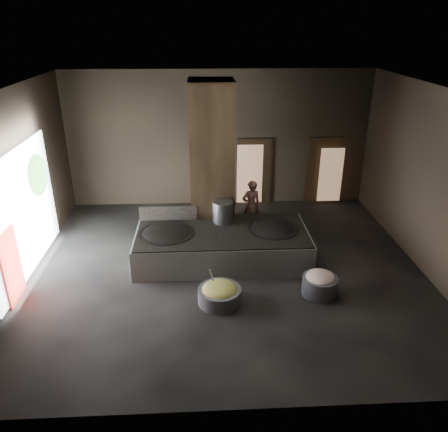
{
  "coord_description": "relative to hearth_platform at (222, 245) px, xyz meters",
  "views": [
    {
      "loc": [
        -0.59,
        -9.74,
        5.9
      ],
      "look_at": [
        -0.04,
        0.54,
        1.25
      ],
      "focal_mm": 35.0,
      "sensor_mm": 36.0,
      "label": 1
    }
  ],
  "objects": [
    {
      "name": "doorway_far_glow",
      "position": [
        3.89,
        3.64,
        0.65
      ],
      "size": [
        0.79,
        0.04,
        1.88
      ],
      "primitive_type": "cube",
      "color": "#8C6647",
      "rests_on": "ground"
    },
    {
      "name": "doorway_near_glow",
      "position": [
        1.14,
        3.88,
        0.65
      ],
      "size": [
        0.88,
        0.04,
        2.07
      ],
      "primitive_type": "cube",
      "color": "#8C6647",
      "rests_on": "ground"
    },
    {
      "name": "platform_cap",
      "position": [
        0.0,
        0.0,
        0.42
      ],
      "size": [
        4.45,
        2.14,
        0.03
      ],
      "primitive_type": "cube",
      "color": "black",
      "rests_on": "hearth_platform"
    },
    {
      "name": "back_wall",
      "position": [
        0.09,
        4.01,
        1.85
      ],
      "size": [
        10.0,
        0.1,
        4.5
      ],
      "primitive_type": "cube",
      "color": "black",
      "rests_on": "ground"
    },
    {
      "name": "doorway_near",
      "position": [
        1.29,
        3.91,
        0.7
      ],
      "size": [
        1.18,
        0.08,
        2.38
      ],
      "primitive_type": "cube",
      "color": "black",
      "rests_on": "ground"
    },
    {
      "name": "pavilion_sliver",
      "position": [
        -4.79,
        -1.64,
        0.45
      ],
      "size": [
        0.05,
        0.9,
        1.7
      ],
      "primitive_type": "cube",
      "color": "maroon",
      "rests_on": "ground"
    },
    {
      "name": "wok_left_rim",
      "position": [
        -1.45,
        -0.05,
        0.42
      ],
      "size": [
        1.46,
        1.46,
        0.05
      ],
      "primitive_type": "cylinder",
      "color": "black",
      "rests_on": "hearth_platform"
    },
    {
      "name": "wok_right",
      "position": [
        1.35,
        0.05,
        0.35
      ],
      "size": [
        1.33,
        1.33,
        0.38
      ],
      "primitive_type": "ellipsoid",
      "color": "black",
      "rests_on": "hearth_platform"
    },
    {
      "name": "splash_guard",
      "position": [
        -1.45,
        0.75,
        0.63
      ],
      "size": [
        1.58,
        0.06,
        0.4
      ],
      "primitive_type": "cube",
      "rotation": [
        0.0,
        0.0,
        -0.0
      ],
      "color": "black",
      "rests_on": "hearth_platform"
    },
    {
      "name": "cook",
      "position": [
        0.96,
        1.72,
        0.4
      ],
      "size": [
        0.66,
        0.51,
        1.59
      ],
      "primitive_type": "imported",
      "rotation": [
        0.0,
        0.0,
        3.4
      ],
      "color": "brown",
      "rests_on": "ground"
    },
    {
      "name": "floor",
      "position": [
        0.09,
        -0.54,
        -0.45
      ],
      "size": [
        10.0,
        9.0,
        0.1
      ],
      "primitive_type": "cube",
      "color": "black",
      "rests_on": "ground"
    },
    {
      "name": "right_wall",
      "position": [
        5.14,
        -0.54,
        1.85
      ],
      "size": [
        0.1,
        9.0,
        4.5
      ],
      "primitive_type": "cube",
      "color": "black",
      "rests_on": "ground"
    },
    {
      "name": "left_opening",
      "position": [
        -4.86,
        -0.34,
        1.2
      ],
      "size": [
        0.04,
        4.2,
        3.1
      ],
      "primitive_type": "cube",
      "color": "white",
      "rests_on": "ground"
    },
    {
      "name": "front_wall",
      "position": [
        0.09,
        -5.09,
        1.85
      ],
      "size": [
        10.0,
        0.1,
        4.5
      ],
      "primitive_type": "cube",
      "color": "black",
      "rests_on": "ground"
    },
    {
      "name": "veg_basin",
      "position": [
        -0.16,
        -2.02,
        -0.21
      ],
      "size": [
        1.05,
        1.05,
        0.36
      ],
      "primitive_type": "cylinder",
      "rotation": [
        0.0,
        0.0,
        0.07
      ],
      "color": "slate",
      "rests_on": "ground"
    },
    {
      "name": "wok_right_rim",
      "position": [
        1.35,
        0.05,
        0.42
      ],
      "size": [
        1.36,
        1.36,
        0.05
      ],
      "primitive_type": "cylinder",
      "color": "black",
      "rests_on": "hearth_platform"
    },
    {
      "name": "tree_silhouette",
      "position": [
        -4.76,
        0.76,
        1.8
      ],
      "size": [
        0.28,
        1.1,
        1.1
      ],
      "primitive_type": "ellipsoid",
      "color": "#194714",
      "rests_on": "left_opening"
    },
    {
      "name": "left_wall",
      "position": [
        -4.96,
        -0.54,
        1.85
      ],
      "size": [
        0.1,
        9.0,
        4.5
      ],
      "primitive_type": "cube",
      "color": "black",
      "rests_on": "ground"
    },
    {
      "name": "stock_pot",
      "position": [
        0.05,
        0.55,
        0.73
      ],
      "size": [
        0.55,
        0.55,
        0.59
      ],
      "primitive_type": "cylinder",
      "color": "gray",
      "rests_on": "hearth_platform"
    },
    {
      "name": "hearth_platform",
      "position": [
        0.0,
        0.0,
        0.0
      ],
      "size": [
        4.55,
        2.19,
        0.79
      ],
      "primitive_type": "cube",
      "rotation": [
        0.0,
        0.0,
        -0.0
      ],
      "color": "#9CAD9E",
      "rests_on": "ground"
    },
    {
      "name": "ladle",
      "position": [
        -0.31,
        -1.87,
        0.15
      ],
      "size": [
        0.17,
        0.37,
        0.7
      ],
      "primitive_type": "cylinder",
      "rotation": [
        0.49,
        0.0,
        -0.37
      ],
      "color": "gray",
      "rests_on": "veg_basin"
    },
    {
      "name": "meat_basin",
      "position": [
        2.2,
        -1.8,
        -0.17
      ],
      "size": [
        1.08,
        1.08,
        0.45
      ],
      "primitive_type": "cylinder",
      "rotation": [
        0.0,
        0.0,
        -0.4
      ],
      "color": "slate",
      "rests_on": "ground"
    },
    {
      "name": "wok_left",
      "position": [
        -1.45,
        -0.05,
        0.35
      ],
      "size": [
        1.43,
        1.43,
        0.4
      ],
      "primitive_type": "ellipsoid",
      "color": "black",
      "rests_on": "hearth_platform"
    },
    {
      "name": "ceiling",
      "position": [
        0.09,
        -0.54,
        4.15
      ],
      "size": [
        10.0,
        9.0,
        0.1
      ],
      "primitive_type": "cube",
      "color": "black",
      "rests_on": "back_wall"
    },
    {
      "name": "doorway_far",
      "position": [
        3.69,
        3.91,
        0.7
      ],
      "size": [
        1.18,
        0.08,
        2.38
      ],
      "primitive_type": "cube",
      "color": "black",
      "rests_on": "ground"
    },
    {
      "name": "veg_fill",
      "position": [
        -0.16,
        -2.02,
        -0.05
      ],
      "size": [
        0.81,
        0.81,
        0.25
      ],
      "primitive_type": "ellipsoid",
      "color": "#7A9C4B",
      "rests_on": "veg_basin"
    },
    {
      "name": "pillar",
      "position": [
        -0.21,
        1.36,
        1.85
      ],
      "size": [
        1.2,
        1.2,
        4.5
      ],
      "primitive_type": "cube",
      "color": "black",
      "rests_on": "ground"
    },
    {
      "name": "meat_fill",
      "position": [
        2.2,
        -1.8,
        0.05
      ],
      "size": [
        0.68,
        0.68,
        0.26
      ],
      "primitive_type": "ellipsoid",
      "color": "tan",
      "rests_on": "meat_basin"
    }
  ]
}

